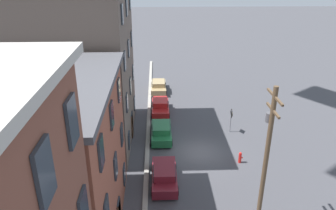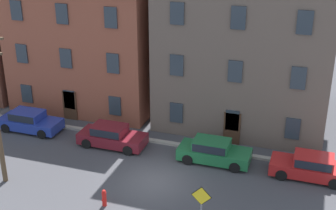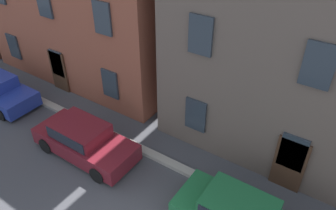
{
  "view_description": "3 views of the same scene",
  "coord_description": "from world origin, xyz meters",
  "views": [
    {
      "loc": [
        -24.14,
        3.58,
        15.09
      ],
      "look_at": [
        0.25,
        2.71,
        4.41
      ],
      "focal_mm": 35.0,
      "sensor_mm": 36.0,
      "label": 1
    },
    {
      "loc": [
        8.11,
        -21.51,
        14.46
      ],
      "look_at": [
        -0.2,
        2.99,
        3.49
      ],
      "focal_mm": 50.0,
      "sensor_mm": 36.0,
      "label": 2
    },
    {
      "loc": [
        4.26,
        -3.25,
        9.47
      ],
      "look_at": [
        0.29,
        2.64,
        4.46
      ],
      "focal_mm": 35.0,
      "sensor_mm": 36.0,
      "label": 3
    }
  ],
  "objects": [
    {
      "name": "car_maroon",
      "position": [
        -4.16,
        3.14,
        0.75
      ],
      "size": [
        4.4,
        1.92,
        1.43
      ],
      "color": "maroon",
      "rests_on": "ground_plane"
    },
    {
      "name": "apartment_far",
      "position": [
        3.22,
        11.3,
        6.88
      ],
      "size": [
        11.98,
        11.12,
        13.74
      ],
      "color": "#66564C",
      "rests_on": "ground_plane"
    },
    {
      "name": "apartment_midblock",
      "position": [
        -8.77,
        11.67,
        4.86
      ],
      "size": [
        11.36,
        11.85,
        9.69
      ],
      "color": "brown",
      "rests_on": "ground_plane"
    },
    {
      "name": "car_blue",
      "position": [
        -10.57,
        3.4,
        0.75
      ],
      "size": [
        4.4,
        1.92,
        1.43
      ],
      "color": "#233899",
      "rests_on": "ground_plane"
    },
    {
      "name": "car_red",
      "position": [
        8.38,
        3.26,
        0.75
      ],
      "size": [
        4.4,
        1.92,
        1.43
      ],
      "color": "#B21E1E",
      "rests_on": "ground_plane"
    },
    {
      "name": "ground_plane",
      "position": [
        0.0,
        0.0,
        0.0
      ],
      "size": [
        200.0,
        200.0,
        0.0
      ],
      "primitive_type": "plane",
      "color": "#424247"
    },
    {
      "name": "fire_hydrant",
      "position": [
        -1.65,
        -3.11,
        0.48
      ],
      "size": [
        0.24,
        0.34,
        0.96
      ],
      "color": "red",
      "rests_on": "ground_plane"
    },
    {
      "name": "caution_sign",
      "position": [
        3.64,
        -3.42,
        1.63
      ],
      "size": [
        1.01,
        0.08,
        2.44
      ],
      "color": "slate",
      "rests_on": "ground_plane"
    },
    {
      "name": "car_green",
      "position": [
        2.64,
        3.24,
        0.75
      ],
      "size": [
        4.4,
        1.92,
        1.43
      ],
      "color": "#1E6638",
      "rests_on": "ground_plane"
    },
    {
      "name": "kerb_strip",
      "position": [
        0.0,
        4.5,
        0.08
      ],
      "size": [
        56.0,
        0.36,
        0.16
      ],
      "primitive_type": "cube",
      "color": "#9E998E",
      "rests_on": "ground_plane"
    }
  ]
}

